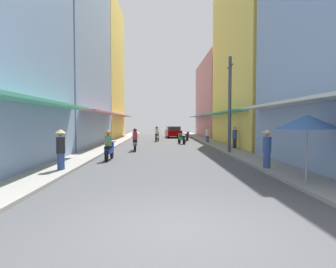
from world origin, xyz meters
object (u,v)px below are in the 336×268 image
vendor_umbrella (307,122)px  pedestrian_crossing (207,135)px  motorbike_green (181,138)px  motorbike_white (157,135)px  motorbike_maroon (187,136)px  parked_car (173,132)px  motorbike_silver (135,141)px  pedestrian_far (235,138)px  motorbike_blue (109,147)px  pedestrian_foreground (61,148)px  utility_pole (230,105)px  pedestrian_midway (267,147)px

vendor_umbrella → pedestrian_crossing: bearing=90.8°
motorbike_green → motorbike_white: 4.14m
motorbike_maroon → parked_car: size_ratio=0.42×
motorbike_silver → pedestrian_far: 7.22m
motorbike_blue → motorbike_maroon: bearing=69.6°
motorbike_maroon → pedestrian_foreground: bearing=-110.3°
pedestrian_crossing → pedestrian_foreground: 16.97m
motorbike_blue → motorbike_green: 11.73m
motorbike_green → motorbike_white: size_ratio=0.98×
motorbike_green → motorbike_white: motorbike_white is taller
pedestrian_foreground → vendor_umbrella: 9.05m
pedestrian_far → utility_pole: utility_pole is taller
pedestrian_crossing → vendor_umbrella: 17.23m
motorbike_silver → parked_car: motorbike_silver is taller
motorbike_green → pedestrian_midway: 14.36m
motorbike_maroon → pedestrian_foreground: (-6.93, -18.72, 0.48)m
pedestrian_far → motorbike_white: bearing=123.1°
motorbike_white → motorbike_maroon: size_ratio=1.01×
motorbike_blue → pedestrian_midway: 7.85m
motorbike_white → vendor_umbrella: vendor_umbrella is taller
pedestrian_midway → utility_pole: size_ratio=0.28×
motorbike_green → parked_car: size_ratio=0.42×
motorbike_maroon → utility_pole: size_ratio=0.29×
parked_car → utility_pole: size_ratio=0.70×
motorbike_green → utility_pole: size_ratio=0.29×
utility_pole → motorbike_maroon: bearing=96.2°
pedestrian_foreground → vendor_umbrella: bearing=-15.8°
motorbike_silver → motorbike_blue: 4.87m
pedestrian_crossing → vendor_umbrella: vendor_umbrella is taller
parked_car → vendor_umbrella: vendor_umbrella is taller
utility_pole → parked_car: bearing=98.0°
motorbike_blue → vendor_umbrella: (7.37, -5.94, 1.31)m
pedestrian_foreground → motorbike_green: bearing=67.4°
pedestrian_foreground → vendor_umbrella: (8.65, -2.45, 1.04)m
motorbike_green → utility_pole: 8.89m
motorbike_maroon → motorbike_silver: bearing=-114.3°
parked_car → pedestrian_foreground: size_ratio=2.42×
motorbike_green → pedestrian_midway: bearing=-80.3°
parked_car → utility_pole: 18.95m
motorbike_white → pedestrian_midway: (4.68, -17.60, 0.27)m
motorbike_silver → motorbike_blue: bearing=-101.0°
motorbike_white → pedestrian_far: bearing=-56.9°
motorbike_silver → utility_pole: size_ratio=0.30×
motorbike_green → pedestrian_crossing: (2.47, 0.48, 0.28)m
motorbike_white → vendor_umbrella: (4.97, -20.17, 1.31)m
motorbike_maroon → vendor_umbrella: 21.29m
motorbike_silver → vendor_umbrella: vendor_umbrella is taller
pedestrian_midway → utility_pole: bearing=90.5°
pedestrian_foreground → motorbike_silver: bearing=75.0°
motorbike_white → pedestrian_midway: bearing=-75.1°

